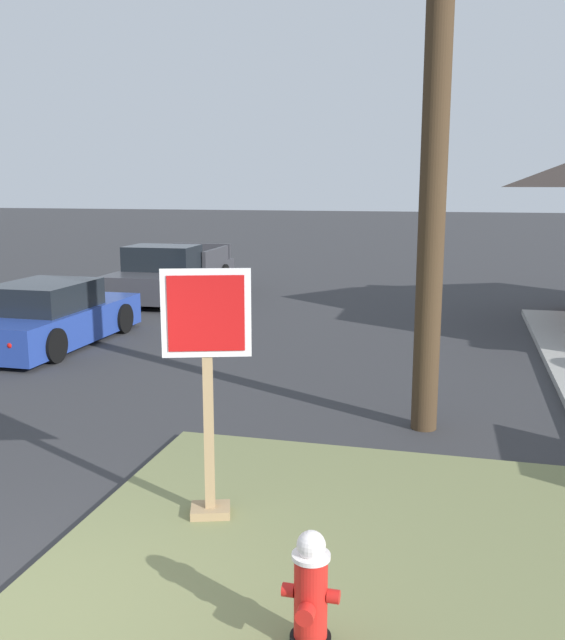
# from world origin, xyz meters

# --- Properties ---
(grass_corner_patch) EXTENTS (4.64, 4.54, 0.08)m
(grass_corner_patch) POSITION_xyz_m (2.12, 1.75, 0.04)
(grass_corner_patch) COLOR olive
(grass_corner_patch) RESTS_ON ground
(fire_hydrant) EXTENTS (0.38, 0.34, 0.82)m
(fire_hydrant) POSITION_xyz_m (2.17, 0.39, 0.46)
(fire_hydrant) COLOR black
(fire_hydrant) RESTS_ON grass_corner_patch
(stop_sign) EXTENTS (0.74, 0.38, 2.29)m
(stop_sign) POSITION_xyz_m (0.89, 1.99, 1.23)
(stop_sign) COLOR #A3845B
(stop_sign) RESTS_ON grass_corner_patch
(manhole_cover) EXTENTS (0.70, 0.70, 0.02)m
(manhole_cover) POSITION_xyz_m (0.51, 3.39, 0.01)
(manhole_cover) COLOR black
(manhole_cover) RESTS_ON ground
(parked_sedan_blue) EXTENTS (1.85, 4.25, 1.25)m
(parked_sedan_blue) POSITION_xyz_m (-4.63, 8.18, 0.54)
(parked_sedan_blue) COLOR #233D93
(parked_sedan_blue) RESTS_ON ground
(pickup_truck_charcoal) EXTENTS (2.33, 5.25, 1.48)m
(pickup_truck_charcoal) POSITION_xyz_m (-4.71, 14.29, 0.62)
(pickup_truck_charcoal) COLOR #38383D
(pickup_truck_charcoal) RESTS_ON ground
(utility_pole) EXTENTS (1.82, 0.33, 9.08)m
(utility_pole) POSITION_xyz_m (2.66, 5.10, 4.71)
(utility_pole) COLOR #42301E
(utility_pole) RESTS_ON ground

